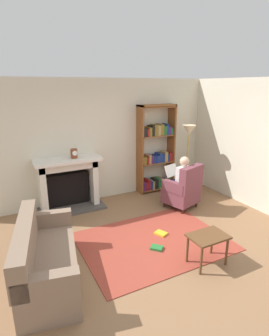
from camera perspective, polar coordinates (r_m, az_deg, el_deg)
name	(u,v)px	position (r m, az deg, el deg)	size (l,w,h in m)	color
ground	(163,251)	(4.60, 5.99, -16.80)	(14.00, 14.00, 0.00)	#876141
back_wall	(103,140)	(6.23, -6.54, 5.74)	(5.60, 0.10, 2.70)	beige
side_wall_right	(233,140)	(6.63, 19.90, 5.52)	(0.10, 5.20, 2.70)	beige
area_rug	(153,241)	(4.80, 3.98, -15.02)	(2.40, 1.80, 0.01)	#973A2B
fireplace	(68,182)	(5.94, -13.69, -2.82)	(1.39, 0.64, 1.11)	#4C4742
mantel_clock	(74,154)	(5.70, -12.53, 2.96)	(0.14, 0.14, 0.19)	brown
bookshelf	(156,152)	(6.66, 4.53, 3.44)	(0.92, 0.32, 2.12)	brown
armchair_reading	(184,189)	(5.90, 10.25, -4.41)	(0.80, 0.79, 0.97)	#331E14
seated_reader	(180,179)	(5.90, 9.42, -2.35)	(0.47, 0.59, 1.14)	silver
sofa_floral	(45,259)	(4.02, -18.28, -17.65)	(1.04, 1.81, 0.85)	#816956
side_table	(208,240)	(4.22, 15.09, -14.33)	(0.56, 0.39, 0.47)	brown
scattered_books	(159,240)	(4.79, 5.13, -14.81)	(0.53, 0.59, 0.04)	#267233
floor_lamp	(188,136)	(6.49, 11.22, 6.57)	(0.32, 0.32, 1.67)	#B7933F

